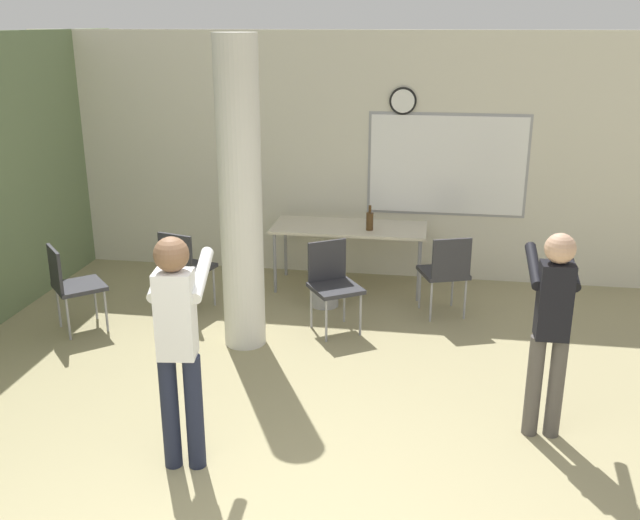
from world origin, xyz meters
TOP-DOWN VIEW (x-y plane):
  - wall_back at (0.02, 5.06)m, footprint 8.00×0.15m
  - support_pillar at (-0.91, 2.89)m, footprint 0.38×0.38m
  - folding_table at (-0.12, 4.51)m, footprint 1.70×0.70m
  - bottle_on_table at (0.11, 4.40)m, footprint 0.08×0.08m
  - waste_bin at (-0.31, 3.93)m, footprint 0.30×0.30m
  - chair_near_pillar at (-1.71, 3.55)m, footprint 0.55×0.55m
  - chair_table_right at (0.95, 3.83)m, footprint 0.56×0.56m
  - chair_by_left_wall at (-2.61, 2.89)m, footprint 0.62×0.62m
  - chair_table_front at (-0.14, 3.34)m, footprint 0.61×0.61m
  - person_playing_side at (1.64, 1.73)m, footprint 0.34×0.61m
  - person_playing_front at (-0.81, 0.94)m, footprint 0.41×0.62m

SIDE VIEW (x-z plane):
  - waste_bin at x=-0.31m, z-range 0.00..0.34m
  - chair_near_pillar at x=-1.71m, z-range 0.08..0.95m
  - chair_table_right at x=0.95m, z-range 0.08..0.95m
  - chair_by_left_wall at x=-2.61m, z-range 0.08..0.95m
  - chair_table_front at x=-0.14m, z-range 0.08..0.95m
  - folding_table at x=-0.12m, z-range 0.31..1.03m
  - bottle_on_table at x=0.11m, z-range 0.69..0.97m
  - person_playing_side at x=1.64m, z-range 0.14..1.67m
  - person_playing_front at x=-0.81m, z-range 0.14..1.77m
  - wall_back at x=0.02m, z-range 0.00..2.80m
  - support_pillar at x=-0.91m, z-range 0.00..2.80m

